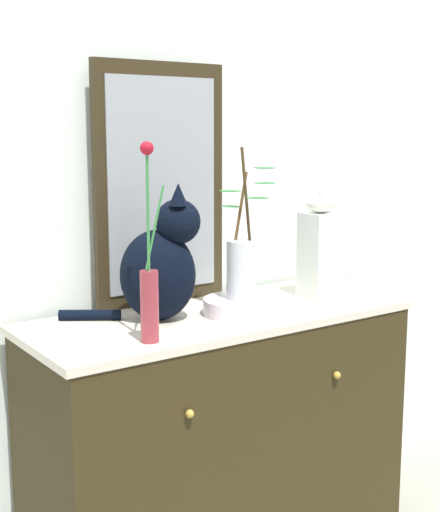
{
  "coord_description": "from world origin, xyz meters",
  "views": [
    {
      "loc": [
        -1.26,
        -1.81,
        1.42
      ],
      "look_at": [
        0.0,
        0.0,
        1.04
      ],
      "focal_mm": 50.78,
      "sensor_mm": 36.0,
      "label": 1
    }
  ],
  "objects_px": {
    "vase_slim_green": "(149,290)",
    "vase_glass_clear": "(242,264)",
    "sideboard": "(220,441)",
    "jar_lidded_porcelain": "(320,248)",
    "cat_sitting": "(161,265)",
    "mirror_leaning": "(161,185)",
    "bowl_porcelain": "(241,306)"
  },
  "relations": [
    {
      "from": "cat_sitting",
      "to": "vase_slim_green",
      "type": "distance_m",
      "value": 0.23
    },
    {
      "from": "mirror_leaning",
      "to": "bowl_porcelain",
      "type": "distance_m",
      "value": 0.47
    },
    {
      "from": "sideboard",
      "to": "vase_slim_green",
      "type": "relative_size",
      "value": 2.3
    },
    {
      "from": "cat_sitting",
      "to": "vase_glass_clear",
      "type": "distance_m",
      "value": 0.25
    },
    {
      "from": "vase_slim_green",
      "to": "bowl_porcelain",
      "type": "height_order",
      "value": "vase_slim_green"
    },
    {
      "from": "cat_sitting",
      "to": "bowl_porcelain",
      "type": "bearing_deg",
      "value": -19.57
    },
    {
      "from": "cat_sitting",
      "to": "bowl_porcelain",
      "type": "height_order",
      "value": "cat_sitting"
    },
    {
      "from": "mirror_leaning",
      "to": "jar_lidded_porcelain",
      "type": "xyz_separation_m",
      "value": [
        0.48,
        -0.24,
        -0.22
      ]
    },
    {
      "from": "bowl_porcelain",
      "to": "jar_lidded_porcelain",
      "type": "height_order",
      "value": "jar_lidded_porcelain"
    },
    {
      "from": "vase_slim_green",
      "to": "jar_lidded_porcelain",
      "type": "xyz_separation_m",
      "value": [
        0.74,
        0.14,
        0.03
      ]
    },
    {
      "from": "mirror_leaning",
      "to": "vase_glass_clear",
      "type": "relative_size",
      "value": 1.67
    },
    {
      "from": "sideboard",
      "to": "vase_slim_green",
      "type": "xyz_separation_m",
      "value": [
        -0.34,
        -0.16,
        0.57
      ]
    },
    {
      "from": "cat_sitting",
      "to": "vase_slim_green",
      "type": "xyz_separation_m",
      "value": [
        -0.14,
        -0.18,
        -0.02
      ]
    },
    {
      "from": "vase_glass_clear",
      "to": "jar_lidded_porcelain",
      "type": "relative_size",
      "value": 1.25
    },
    {
      "from": "mirror_leaning",
      "to": "vase_slim_green",
      "type": "distance_m",
      "value": 0.52
    },
    {
      "from": "bowl_porcelain",
      "to": "vase_glass_clear",
      "type": "xyz_separation_m",
      "value": [
        0.0,
        -0.0,
        0.13
      ]
    },
    {
      "from": "vase_slim_green",
      "to": "vase_glass_clear",
      "type": "relative_size",
      "value": 1.15
    },
    {
      "from": "sideboard",
      "to": "jar_lidded_porcelain",
      "type": "distance_m",
      "value": 0.72
    },
    {
      "from": "vase_glass_clear",
      "to": "jar_lidded_porcelain",
      "type": "bearing_deg",
      "value": 6.22
    },
    {
      "from": "sideboard",
      "to": "cat_sitting",
      "type": "distance_m",
      "value": 0.63
    },
    {
      "from": "mirror_leaning",
      "to": "jar_lidded_porcelain",
      "type": "relative_size",
      "value": 2.08
    },
    {
      "from": "sideboard",
      "to": "bowl_porcelain",
      "type": "height_order",
      "value": "bowl_porcelain"
    },
    {
      "from": "sideboard",
      "to": "cat_sitting",
      "type": "bearing_deg",
      "value": 171.85
    },
    {
      "from": "mirror_leaning",
      "to": "cat_sitting",
      "type": "xyz_separation_m",
      "value": [
        -0.12,
        -0.19,
        -0.22
      ]
    },
    {
      "from": "vase_glass_clear",
      "to": "vase_slim_green",
      "type": "bearing_deg",
      "value": -165.48
    },
    {
      "from": "bowl_porcelain",
      "to": "jar_lidded_porcelain",
      "type": "xyz_separation_m",
      "value": [
        0.36,
        0.04,
        0.15
      ]
    },
    {
      "from": "vase_slim_green",
      "to": "cat_sitting",
      "type": "bearing_deg",
      "value": 52.06
    },
    {
      "from": "sideboard",
      "to": "jar_lidded_porcelain",
      "type": "relative_size",
      "value": 3.29
    },
    {
      "from": "cat_sitting",
      "to": "bowl_porcelain",
      "type": "relative_size",
      "value": 1.73
    },
    {
      "from": "sideboard",
      "to": "jar_lidded_porcelain",
      "type": "height_order",
      "value": "jar_lidded_porcelain"
    },
    {
      "from": "bowl_porcelain",
      "to": "cat_sitting",
      "type": "bearing_deg",
      "value": 160.43
    },
    {
      "from": "sideboard",
      "to": "bowl_porcelain",
      "type": "bearing_deg",
      "value": -53.11
    }
  ]
}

